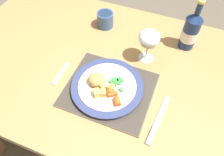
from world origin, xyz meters
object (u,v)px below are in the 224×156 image
Objects in this scene: dining_table at (108,79)px; table_knife at (157,124)px; dinner_plate at (107,87)px; drinking_cup at (105,19)px; bottle at (191,31)px; wine_glass at (149,39)px; fork at (60,75)px.

table_knife reaches higher than dining_table.
drinking_cup reaches higher than dinner_plate.
bottle is (0.02, 0.42, 0.08)m from table_knife.
table_knife is 1.38× the size of wine_glass.
bottle is at bearing 1.15° from drinking_cup.
wine_glass reaches higher than table_knife.
dinner_plate is 2.29× the size of fork.
drinking_cup reaches higher than fork.
dinner_plate is 3.52× the size of drinking_cup.
wine_glass is 0.29m from drinking_cup.
drinking_cup reaches higher than table_knife.
wine_glass reaches higher than dining_table.
table_knife is 0.43m from bottle.
bottle is at bearing 41.02° from dining_table.
dinner_plate is (0.04, -0.11, 0.11)m from dining_table.
dinner_plate is at bearing 161.81° from table_knife.
wine_glass is (0.09, 0.21, 0.10)m from dinner_plate.
table_knife reaches higher than fork.
fork is 0.36m from drinking_cup.
dining_table is 5.01× the size of dinner_plate.
table_knife is at bearing -8.29° from fork.
drinking_cup is (-0.11, 0.23, 0.13)m from dining_table.
table_knife is at bearing -92.95° from bottle.
wine_glass is at bearing 37.39° from dining_table.
wine_glass is 0.20m from bottle.
fork is 0.38m from wine_glass.
bottle is at bearing 44.04° from wine_glass.
dining_table is 0.22m from fork.
fork is at bearing -177.37° from dinner_plate.
fork is at bearing -140.78° from bottle.
bottle reaches higher than drinking_cup.
drinking_cup reaches higher than dining_table.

